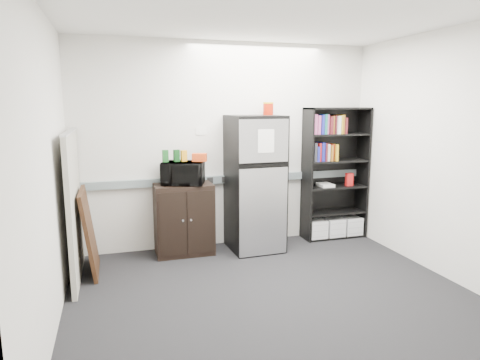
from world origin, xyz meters
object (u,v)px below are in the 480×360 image
Objects in this scene: cubicle_partition at (74,206)px; refrigerator at (255,183)px; microwave at (183,173)px; bookshelf at (335,175)px; cabinet at (184,219)px.

refrigerator is at bearing 8.86° from cubicle_partition.
refrigerator is at bearing 14.46° from microwave.
refrigerator is (-1.24, -0.14, -0.04)m from bookshelf.
bookshelf is at bearing 1.70° from cabinet.
refrigerator is (0.93, -0.08, 0.42)m from cabinet.
cabinet is 0.52× the size of refrigerator.
bookshelf is 2.18m from microwave.
bookshelf is at bearing 20.53° from microwave.
microwave is at bearing 17.85° from cubicle_partition.
cabinet is 1.02m from refrigerator.
cubicle_partition is at bearing -161.50° from cabinet.
refrigerator is at bearing -4.93° from cabinet.
bookshelf is 2.04× the size of cabinet.
microwave reaches higher than cabinet.
bookshelf is 1.14× the size of cubicle_partition.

